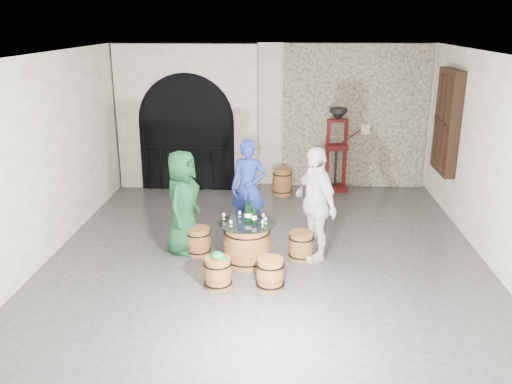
# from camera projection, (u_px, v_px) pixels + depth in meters

# --- Properties ---
(ground) EXTENTS (8.00, 8.00, 0.00)m
(ground) POSITION_uv_depth(u_px,v_px,m) (266.00, 255.00, 8.89)
(ground) COLOR #2C2C2E
(ground) RESTS_ON ground
(wall_back) EXTENTS (8.00, 0.00, 8.00)m
(wall_back) POSITION_uv_depth(u_px,v_px,m) (274.00, 116.00, 12.20)
(wall_back) COLOR white
(wall_back) RESTS_ON ground
(wall_front) EXTENTS (8.00, 0.00, 8.00)m
(wall_front) POSITION_uv_depth(u_px,v_px,m) (249.00, 278.00, 4.59)
(wall_front) COLOR white
(wall_front) RESTS_ON ground
(wall_left) EXTENTS (0.00, 8.00, 8.00)m
(wall_left) POSITION_uv_depth(u_px,v_px,m) (47.00, 157.00, 8.59)
(wall_left) COLOR white
(wall_left) RESTS_ON ground
(wall_right) EXTENTS (0.00, 8.00, 8.00)m
(wall_right) POSITION_uv_depth(u_px,v_px,m) (497.00, 164.00, 8.20)
(wall_right) COLOR white
(wall_right) RESTS_ON ground
(ceiling) EXTENTS (8.00, 8.00, 0.00)m
(ceiling) POSITION_uv_depth(u_px,v_px,m) (267.00, 54.00, 7.90)
(ceiling) COLOR beige
(ceiling) RESTS_ON wall_back
(stone_facing_panel) EXTENTS (3.20, 0.12, 3.18)m
(stone_facing_panel) POSITION_uv_depth(u_px,v_px,m) (354.00, 117.00, 12.04)
(stone_facing_panel) COLOR tan
(stone_facing_panel) RESTS_ON ground
(arched_opening) EXTENTS (3.10, 0.60, 3.19)m
(arched_opening) POSITION_uv_depth(u_px,v_px,m) (188.00, 118.00, 12.06)
(arched_opening) COLOR white
(arched_opening) RESTS_ON ground
(shuttered_window) EXTENTS (0.23, 1.10, 2.00)m
(shuttered_window) POSITION_uv_depth(u_px,v_px,m) (447.00, 122.00, 10.43)
(shuttered_window) COLOR black
(shuttered_window) RESTS_ON wall_right
(barrel_table) EXTENTS (0.89, 0.89, 0.69)m
(barrel_table) POSITION_uv_depth(u_px,v_px,m) (247.00, 243.00, 8.48)
(barrel_table) COLOR brown
(barrel_table) RESTS_ON ground
(barrel_stool_left) EXTENTS (0.41, 0.41, 0.45)m
(barrel_stool_left) POSITION_uv_depth(u_px,v_px,m) (199.00, 241.00, 8.86)
(barrel_stool_left) COLOR brown
(barrel_stool_left) RESTS_ON ground
(barrel_stool_far) EXTENTS (0.41, 0.41, 0.45)m
(barrel_stool_far) POSITION_uv_depth(u_px,v_px,m) (248.00, 229.00, 9.35)
(barrel_stool_far) COLOR brown
(barrel_stool_far) RESTS_ON ground
(barrel_stool_right) EXTENTS (0.41, 0.41, 0.45)m
(barrel_stool_right) POSITION_uv_depth(u_px,v_px,m) (301.00, 246.00, 8.68)
(barrel_stool_right) COLOR brown
(barrel_stool_right) RESTS_ON ground
(barrel_stool_near_right) EXTENTS (0.41, 0.41, 0.45)m
(barrel_stool_near_right) POSITION_uv_depth(u_px,v_px,m) (270.00, 273.00, 7.74)
(barrel_stool_near_right) COLOR brown
(barrel_stool_near_right) RESTS_ON ground
(barrel_stool_near_left) EXTENTS (0.41, 0.41, 0.45)m
(barrel_stool_near_left) POSITION_uv_depth(u_px,v_px,m) (218.00, 273.00, 7.76)
(barrel_stool_near_left) COLOR brown
(barrel_stool_near_left) RESTS_ON ground
(green_cap) EXTENTS (0.23, 0.18, 0.10)m
(green_cap) POSITION_uv_depth(u_px,v_px,m) (218.00, 256.00, 7.68)
(green_cap) COLOR #0B7C2F
(green_cap) RESTS_ON barrel_stool_near_left
(person_green) EXTENTS (0.70, 0.93, 1.72)m
(person_green) POSITION_uv_depth(u_px,v_px,m) (183.00, 202.00, 8.78)
(person_green) COLOR #103A1D
(person_green) RESTS_ON ground
(person_blue) EXTENTS (0.68, 0.49, 1.71)m
(person_blue) POSITION_uv_depth(u_px,v_px,m) (248.00, 188.00, 9.52)
(person_blue) COLOR navy
(person_blue) RESTS_ON ground
(person_white) EXTENTS (0.91, 1.16, 1.84)m
(person_white) POSITION_uv_depth(u_px,v_px,m) (315.00, 204.00, 8.51)
(person_white) COLOR silver
(person_white) RESTS_ON ground
(wine_bottle_left) EXTENTS (0.08, 0.08, 0.32)m
(wine_bottle_left) POSITION_uv_depth(u_px,v_px,m) (247.00, 213.00, 8.39)
(wine_bottle_left) COLOR black
(wine_bottle_left) RESTS_ON barrel_table
(wine_bottle_center) EXTENTS (0.08, 0.08, 0.32)m
(wine_bottle_center) POSITION_uv_depth(u_px,v_px,m) (254.00, 215.00, 8.30)
(wine_bottle_center) COLOR black
(wine_bottle_center) RESTS_ON barrel_table
(wine_bottle_right) EXTENTS (0.08, 0.08, 0.32)m
(wine_bottle_right) POSITION_uv_depth(u_px,v_px,m) (249.00, 213.00, 8.39)
(wine_bottle_right) COLOR black
(wine_bottle_right) RESTS_ON barrel_table
(tasting_glass_a) EXTENTS (0.05, 0.05, 0.10)m
(tasting_glass_a) POSITION_uv_depth(u_px,v_px,m) (231.00, 223.00, 8.20)
(tasting_glass_a) COLOR #BF7D25
(tasting_glass_a) RESTS_ON barrel_table
(tasting_glass_b) EXTENTS (0.05, 0.05, 0.10)m
(tasting_glass_b) POSITION_uv_depth(u_px,v_px,m) (266.00, 220.00, 8.32)
(tasting_glass_b) COLOR #BF7D25
(tasting_glass_b) RESTS_ON barrel_table
(tasting_glass_c) EXTENTS (0.05, 0.05, 0.10)m
(tasting_glass_c) POSITION_uv_depth(u_px,v_px,m) (240.00, 214.00, 8.59)
(tasting_glass_c) COLOR #BF7D25
(tasting_glass_c) RESTS_ON barrel_table
(tasting_glass_d) EXTENTS (0.05, 0.05, 0.10)m
(tasting_glass_d) POSITION_uv_depth(u_px,v_px,m) (263.00, 217.00, 8.48)
(tasting_glass_d) COLOR #BF7D25
(tasting_glass_d) RESTS_ON barrel_table
(tasting_glass_e) EXTENTS (0.05, 0.05, 0.10)m
(tasting_glass_e) POSITION_uv_depth(u_px,v_px,m) (262.00, 224.00, 8.19)
(tasting_glass_e) COLOR #BF7D25
(tasting_glass_e) RESTS_ON barrel_table
(tasting_glass_f) EXTENTS (0.05, 0.05, 0.10)m
(tasting_glass_f) POSITION_uv_depth(u_px,v_px,m) (224.00, 216.00, 8.50)
(tasting_glass_f) COLOR #BF7D25
(tasting_glass_f) RESTS_ON barrel_table
(side_barrel) EXTENTS (0.44, 0.44, 0.59)m
(side_barrel) POSITION_uv_depth(u_px,v_px,m) (282.00, 182.00, 11.84)
(side_barrel) COLOR brown
(side_barrel) RESTS_ON ground
(corking_press) EXTENTS (0.79, 0.50, 1.85)m
(corking_press) POSITION_uv_depth(u_px,v_px,m) (337.00, 143.00, 11.89)
(corking_press) COLOR #440B0B
(corking_press) RESTS_ON ground
(control_box) EXTENTS (0.18, 0.10, 0.22)m
(control_box) POSITION_uv_depth(u_px,v_px,m) (365.00, 129.00, 12.03)
(control_box) COLOR silver
(control_box) RESTS_ON wall_back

